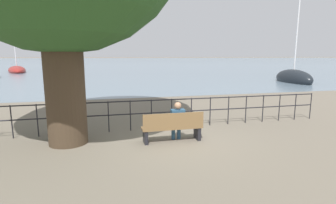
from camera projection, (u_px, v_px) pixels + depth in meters
ground_plane at (172, 141)px, 7.88m from camera, size 1000.00×1000.00×0.00m
harbor_water at (106, 60)px, 159.38m from camera, size 600.00×300.00×0.01m
park_bench at (173, 128)px, 7.74m from camera, size 1.81×0.45×0.90m
seated_person_left at (177, 119)px, 7.82m from camera, size 0.40×0.35×1.19m
promenade_railing at (162, 109)px, 9.12m from camera, size 12.40×0.04×1.05m
sailboat_1 at (293, 78)px, 25.25m from camera, size 2.63×5.65×8.26m
sailboat_2 at (17, 70)px, 40.96m from camera, size 4.97×8.97×10.59m
harbor_lighthouse at (50, 35)px, 119.06m from camera, size 4.15×4.15×25.66m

